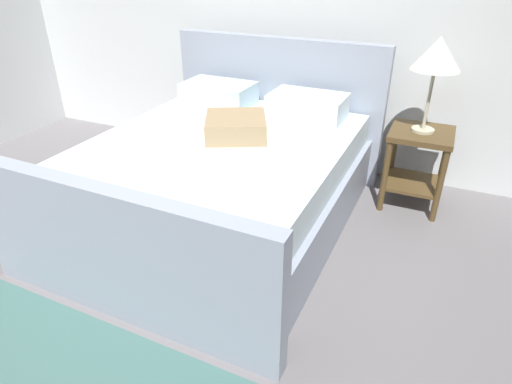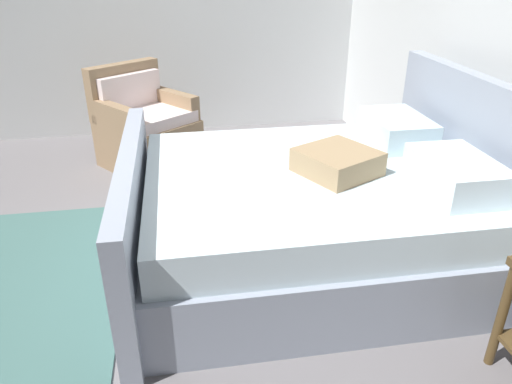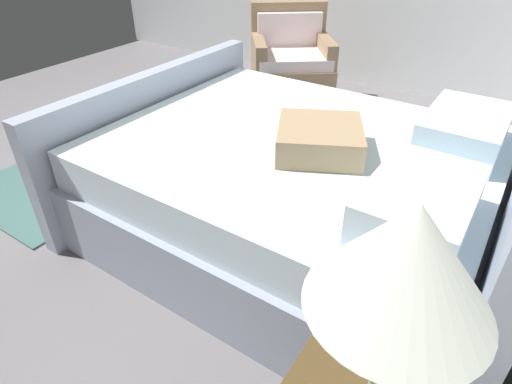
{
  "view_description": "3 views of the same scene",
  "coord_description": "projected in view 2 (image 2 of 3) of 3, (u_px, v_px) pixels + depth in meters",
  "views": [
    {
      "loc": [
        1.31,
        -0.93,
        1.74
      ],
      "look_at": [
        0.37,
        1.18,
        0.45
      ],
      "focal_mm": 30.53,
      "sensor_mm": 36.0,
      "label": 1
    },
    {
      "loc": [
        2.51,
        0.63,
        1.77
      ],
      "look_at": [
        0.19,
        1.06,
        0.61
      ],
      "focal_mm": 33.7,
      "sensor_mm": 36.0,
      "label": 2
    },
    {
      "loc": [
        1.77,
        2.32,
        1.61
      ],
      "look_at": [
        0.3,
        1.37,
        0.45
      ],
      "focal_mm": 29.8,
      "sensor_mm": 36.0,
      "label": 3
    }
  ],
  "objects": [
    {
      "name": "ground_plane",
      "position": [
        78.0,
        284.0,
        2.9
      ],
      "size": [
        5.52,
        5.34,
        0.02
      ],
      "primitive_type": "cube",
      "color": "slate"
    },
    {
      "name": "wall_side_left",
      "position": [
        96.0,
        0.0,
        4.77
      ],
      "size": [
        0.12,
        5.46,
        2.75
      ],
      "primitive_type": "cube",
      "color": "silver",
      "rests_on": "ground"
    },
    {
      "name": "area_rug",
      "position": [
        39.0,
        284.0,
        2.87
      ],
      "size": [
        1.89,
        1.03,
        0.01
      ],
      "primitive_type": "cube",
      "rotation": [
        0.0,
        0.0,
        -0.02
      ],
      "color": "#406661",
      "rests_on": "ground"
    },
    {
      "name": "armchair",
      "position": [
        145.0,
        128.0,
        4.42
      ],
      "size": [
        1.02,
        1.01,
        0.9
      ],
      "color": "#917354",
      "rests_on": "ground"
    },
    {
      "name": "bed",
      "position": [
        315.0,
        210.0,
        3.0
      ],
      "size": [
        1.86,
        2.22,
        1.13
      ],
      "color": "#959EB0",
      "rests_on": "ground"
    }
  ]
}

